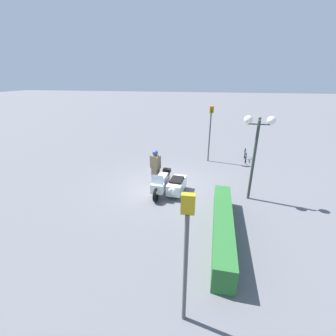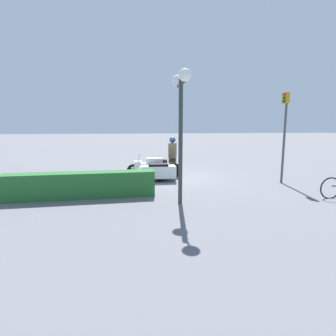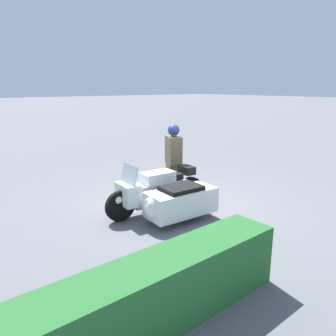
# 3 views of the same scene
# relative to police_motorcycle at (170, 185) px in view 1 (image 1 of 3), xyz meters

# --- Properties ---
(ground_plane) EXTENTS (160.00, 160.00, 0.00)m
(ground_plane) POSITION_rel_police_motorcycle_xyz_m (-0.78, -0.47, -0.46)
(ground_plane) COLOR slate
(police_motorcycle) EXTENTS (2.44, 1.42, 1.15)m
(police_motorcycle) POSITION_rel_police_motorcycle_xyz_m (0.00, 0.00, 0.00)
(police_motorcycle) COLOR black
(police_motorcycle) RESTS_ON ground
(officer_rider) EXTENTS (0.46, 0.56, 1.79)m
(officer_rider) POSITION_rel_police_motorcycle_xyz_m (-0.98, -0.94, 0.49)
(officer_rider) COLOR brown
(officer_rider) RESTS_ON ground
(hedge_bush_curbside) EXTENTS (4.69, 0.63, 0.81)m
(hedge_bush_curbside) POSITION_rel_police_motorcycle_xyz_m (2.69, 2.40, -0.05)
(hedge_bush_curbside) COLOR #28662D
(hedge_bush_curbside) RESTS_ON ground
(twin_lamp_post) EXTENTS (0.34, 1.21, 3.73)m
(twin_lamp_post) POSITION_rel_police_motorcycle_xyz_m (-0.28, 3.61, 2.42)
(twin_lamp_post) COLOR #2D3833
(twin_lamp_post) RESTS_ON ground
(traffic_light_near) EXTENTS (0.23, 0.27, 3.20)m
(traffic_light_near) POSITION_rel_police_motorcycle_xyz_m (5.77, 1.51, 1.66)
(traffic_light_near) COLOR #4C4C4C
(traffic_light_near) RESTS_ON ground
(traffic_light_far) EXTENTS (0.22, 0.28, 3.53)m
(traffic_light_far) POSITION_rel_police_motorcycle_xyz_m (-4.92, 1.59, 1.85)
(traffic_light_far) COLOR #4C4C4C
(traffic_light_far) RESTS_ON ground
(bicycle_parked) EXTENTS (1.73, 0.14, 0.75)m
(bicycle_parked) POSITION_rel_police_motorcycle_xyz_m (-5.56, 4.00, -0.12)
(bicycle_parked) COLOR black
(bicycle_parked) RESTS_ON ground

